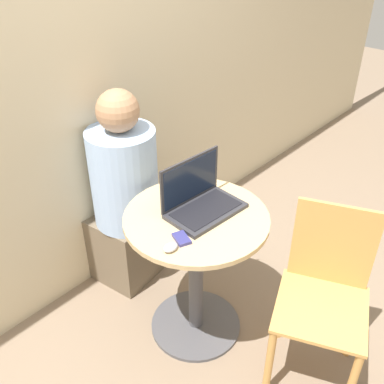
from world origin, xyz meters
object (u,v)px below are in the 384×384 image
at_px(chair_empty, 323,297).
at_px(cell_phone, 182,239).
at_px(laptop, 200,200).
at_px(person_seated, 119,205).

bearing_deg(chair_empty, cell_phone, 127.00).
relative_size(cell_phone, chair_empty, 0.12).
xyz_separation_m(cell_phone, chair_empty, (0.39, -0.52, -0.29)).
distance_m(laptop, cell_phone, 0.25).
relative_size(laptop, person_seated, 0.31).
bearing_deg(cell_phone, laptop, 21.84).
height_order(cell_phone, person_seated, person_seated).
bearing_deg(person_seated, cell_phone, -106.58).
distance_m(cell_phone, chair_empty, 0.71).
xyz_separation_m(laptop, chair_empty, (0.16, -0.61, -0.34)).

